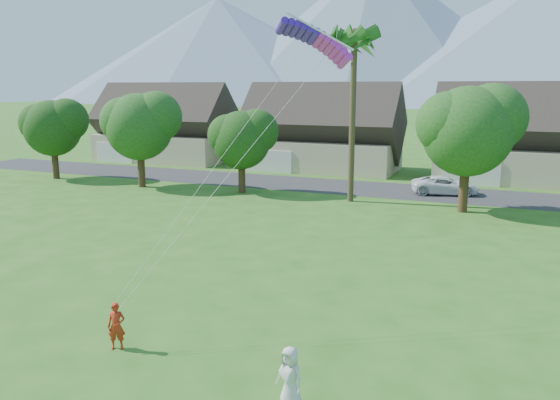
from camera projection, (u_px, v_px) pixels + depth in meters
The scene contains 9 objects.
street at pixel (392, 190), 44.89m from camera, with size 90.00×7.00×0.01m, color #2D2D30.
kite_flyer at pixel (116, 326), 17.61m from camera, with size 0.57×0.38×1.57m, color #B72D15.
watcher at pixel (290, 377), 14.38m from camera, with size 0.83×0.54×1.69m, color silver.
parked_car at pixel (445, 185), 43.17m from camera, with size 2.37×5.14×1.43m, color white.
mountain_ridge at pixel (520, 39), 239.42m from camera, with size 540.00×240.00×70.00m.
houses_row at pixel (417, 139), 52.14m from camera, with size 72.75×8.19×8.86m.
tree_row at pixel (362, 137), 38.82m from camera, with size 62.27×6.67×8.45m.
fan_palm at pixel (355, 37), 38.26m from camera, with size 3.00×3.00×13.80m.
parafoil_kite at pixel (316, 38), 20.06m from camera, with size 3.15×1.53×0.50m.
Camera 1 is at (8.41, -10.27, 8.37)m, focal length 35.00 mm.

